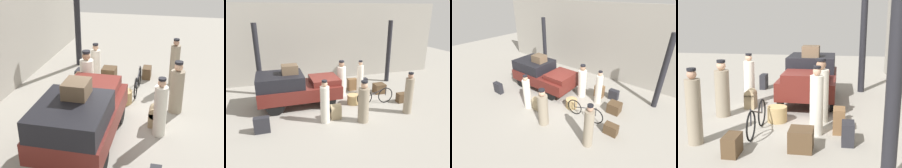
{
  "view_description": "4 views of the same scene",
  "coord_description": "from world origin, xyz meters",
  "views": [
    {
      "loc": [
        -8.27,
        -1.61,
        4.87
      ],
      "look_at": [
        0.2,
        0.2,
        0.95
      ],
      "focal_mm": 50.0,
      "sensor_mm": 36.0,
      "label": 1
    },
    {
      "loc": [
        -2.63,
        -8.73,
        4.2
      ],
      "look_at": [
        0.2,
        0.2,
        0.95
      ],
      "focal_mm": 35.0,
      "sensor_mm": 36.0,
      "label": 2
    },
    {
      "loc": [
        4.88,
        -5.84,
        5.06
      ],
      "look_at": [
        0.2,
        0.2,
        0.95
      ],
      "focal_mm": 28.0,
      "sensor_mm": 36.0,
      "label": 3
    },
    {
      "loc": [
        9.08,
        1.61,
        2.87
      ],
      "look_at": [
        0.2,
        0.2,
        0.95
      ],
      "focal_mm": 50.0,
      "sensor_mm": 36.0,
      "label": 4
    }
  ],
  "objects": [
    {
      "name": "ground_plane",
      "position": [
        0.0,
        0.0,
        0.0
      ],
      "size": [
        30.0,
        30.0,
        0.0
      ],
      "primitive_type": "plane",
      "color": "gray"
    },
    {
      "name": "station_building_facade",
      "position": [
        0.0,
        4.08,
        2.25
      ],
      "size": [
        16.0,
        0.15,
        4.5
      ],
      "color": "gray",
      "rests_on": "ground"
    },
    {
      "name": "canopy_pillar_left",
      "position": [
        -3.21,
        2.49,
        1.79
      ],
      "size": [
        0.25,
        0.25,
        3.57
      ],
      "color": "black",
      "rests_on": "ground"
    },
    {
      "name": "canopy_pillar_right",
      "position": [
        4.04,
        2.49,
        1.79
      ],
      "size": [
        0.25,
        0.25,
        3.57
      ],
      "color": "black",
      "rests_on": "ground"
    },
    {
      "name": "truck",
      "position": [
        -1.66,
        0.62,
        0.86
      ],
      "size": [
        3.6,
        1.8,
        1.51
      ],
      "color": "black",
      "rests_on": "ground"
    },
    {
      "name": "bicycle",
      "position": [
        1.81,
        -0.39,
        0.38
      ],
      "size": [
        1.79,
        0.04,
        0.78
      ],
      "color": "black",
      "rests_on": "ground"
    },
    {
      "name": "wicker_basket",
      "position": [
        0.86,
        -0.06,
        0.22
      ],
      "size": [
        0.56,
        0.56,
        0.44
      ],
      "color": "tan",
      "rests_on": "ground"
    },
    {
      "name": "porter_with_bicycle",
      "position": [
        0.68,
        1.13,
        0.81
      ],
      "size": [
        0.43,
        0.43,
        1.79
      ],
      "color": "silver",
      "rests_on": "ground"
    },
    {
      "name": "porter_lifting_near_truck",
      "position": [
        1.67,
        1.09,
        0.8
      ],
      "size": [
        0.33,
        0.33,
        1.73
      ],
      "color": "silver",
      "rests_on": "ground"
    },
    {
      "name": "conductor_in_dark_uniform",
      "position": [
        2.7,
        -1.62,
        0.82
      ],
      "size": [
        0.35,
        0.35,
        1.78
      ],
      "color": "gray",
      "rests_on": "ground"
    },
    {
      "name": "porter_standing_middle",
      "position": [
        0.61,
        -1.75,
        0.76
      ],
      "size": [
        0.42,
        0.42,
        1.68
      ],
      "color": "gray",
      "rests_on": "ground"
    },
    {
      "name": "porter_carrying_trunk",
      "position": [
        -0.81,
        -1.34,
        0.79
      ],
      "size": [
        0.35,
        0.35,
        1.71
      ],
      "color": "silver",
      "rests_on": "ground"
    },
    {
      "name": "trunk_umber_medium",
      "position": [
        -3.14,
        -1.42,
        0.3
      ],
      "size": [
        0.55,
        0.25,
        0.59
      ],
      "color": "#232328",
      "rests_on": "ground"
    },
    {
      "name": "suitcase_black_upright",
      "position": [
        2.18,
        1.86,
        0.26
      ],
      "size": [
        0.49,
        0.28,
        0.52
      ],
      "color": "#232328",
      "rests_on": "ground"
    },
    {
      "name": "trunk_wicker_pale",
      "position": [
        1.46,
        1.66,
        0.32
      ],
      "size": [
        0.49,
        0.3,
        0.64
      ],
      "color": "brown",
      "rests_on": "ground"
    },
    {
      "name": "suitcase_small_leather",
      "position": [
        2.67,
        0.84,
        0.24
      ],
      "size": [
        0.56,
        0.53,
        0.49
      ],
      "color": "#4C3823",
      "rests_on": "ground"
    },
    {
      "name": "trunk_barrel_dark",
      "position": [
        -0.34,
        -1.17,
        0.32
      ],
      "size": [
        0.42,
        0.33,
        0.62
      ],
      "color": "#9E8966",
      "rests_on": "ground"
    },
    {
      "name": "suitcase_tan_flat",
      "position": [
        3.15,
        -0.58,
        0.22
      ],
      "size": [
        0.53,
        0.32,
        0.44
      ],
      "color": "#4C3823",
      "rests_on": "ground"
    },
    {
      "name": "trunk_on_truck_roof",
      "position": [
        -1.87,
        0.62,
        1.71
      ],
      "size": [
        0.68,
        0.59,
        0.39
      ],
      "color": "brown",
      "rests_on": "truck"
    }
  ]
}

